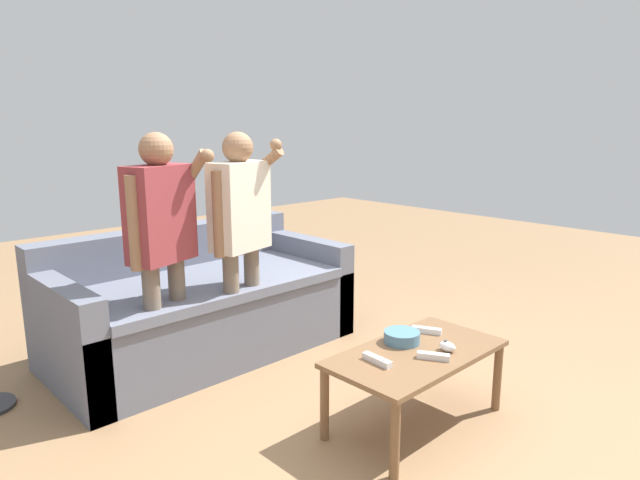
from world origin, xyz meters
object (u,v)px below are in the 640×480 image
object	(u,v)px
coffee_table	(416,361)
game_remote_wand_far	(377,360)
game_remote_wand_spare	(427,330)
player_center	(240,224)
game_remote_wand_near	(433,356)
game_remote_nunchuk	(447,346)
player_left	(162,233)
couch	(200,307)
snack_bowl	(402,337)

from	to	relation	value
coffee_table	game_remote_wand_far	xyz separation A→B (m)	(-0.25, 0.04, 0.07)
game_remote_wand_spare	player_center	bearing A→B (deg)	114.64
game_remote_wand_near	game_remote_wand_far	xyz separation A→B (m)	(-0.23, 0.16, -0.00)
game_remote_nunchuk	player_left	bearing A→B (deg)	122.52
player_left	game_remote_wand_near	xyz separation A→B (m)	(0.69, -1.29, -0.50)
game_remote_nunchuk	game_remote_wand_spare	world-z (taller)	game_remote_nunchuk
couch	game_remote_nunchuk	bearing A→B (deg)	-77.08
game_remote_wand_near	player_left	bearing A→B (deg)	118.08
coffee_table	snack_bowl	size ratio (longest dim) A/B	4.99
coffee_table	game_remote_wand_near	xyz separation A→B (m)	(-0.02, -0.11, 0.07)
coffee_table	game_remote_wand_spare	distance (m)	0.27
snack_bowl	game_remote_wand_far	xyz separation A→B (m)	(-0.28, -0.07, -0.01)
player_center	game_remote_nunchuk	bearing A→B (deg)	-74.46
game_remote_wand_near	game_remote_wand_far	size ratio (longest dim) A/B	0.90
player_center	game_remote_wand_near	size ratio (longest dim) A/B	9.59
snack_bowl	couch	bearing A→B (deg)	101.98
game_remote_wand_spare	couch	bearing A→B (deg)	109.25
couch	game_remote_wand_near	distance (m)	1.69
coffee_table	snack_bowl	xyz separation A→B (m)	(0.03, 0.12, 0.08)
couch	game_remote_wand_far	xyz separation A→B (m)	(0.03, -1.51, 0.11)
game_remote_nunchuk	player_center	distance (m)	1.37
player_center	coffee_table	bearing A→B (deg)	-78.29
game_remote_nunchuk	player_left	world-z (taller)	player_left
coffee_table	game_remote_wand_spare	size ratio (longest dim) A/B	5.84
game_remote_nunchuk	game_remote_wand_spare	size ratio (longest dim) A/B	0.56
game_remote_wand_near	game_remote_wand_far	distance (m)	0.27
player_center	game_remote_wand_spare	distance (m)	1.22
game_remote_wand_far	game_remote_wand_spare	world-z (taller)	same
game_remote_wand_spare	coffee_table	bearing A→B (deg)	-154.82
player_left	game_remote_wand_far	bearing A→B (deg)	-67.81
snack_bowl	coffee_table	bearing A→B (deg)	-105.34
player_center	game_remote_wand_far	bearing A→B (deg)	-90.71
game_remote_wand_far	game_remote_wand_spare	xyz separation A→B (m)	(0.48, 0.06, 0.00)
coffee_table	game_remote_wand_spare	world-z (taller)	game_remote_wand_spare
game_remote_nunchuk	game_remote_wand_far	bearing A→B (deg)	157.37
player_center	game_remote_wand_far	distance (m)	1.19
couch	game_remote_wand_spare	size ratio (longest dim) A/B	12.08
player_center	game_remote_wand_spare	xyz separation A→B (m)	(0.47, -1.02, -0.50)
player_center	player_left	distance (m)	0.48
coffee_table	player_center	world-z (taller)	player_center
game_remote_wand_spare	game_remote_nunchuk	bearing A→B (deg)	-120.32
couch	snack_bowl	distance (m)	1.47
game_remote_wand_far	game_remote_wand_spare	distance (m)	0.48
game_remote_wand_far	player_center	bearing A→B (deg)	89.29
coffee_table	game_remote_nunchuk	world-z (taller)	game_remote_nunchuk
couch	game_remote_nunchuk	world-z (taller)	couch
snack_bowl	game_remote_wand_near	bearing A→B (deg)	-102.97
player_left	game_remote_wand_far	world-z (taller)	player_left
player_center	game_remote_wand_far	size ratio (longest dim) A/B	8.65
game_remote_wand_near	couch	bearing A→B (deg)	98.58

